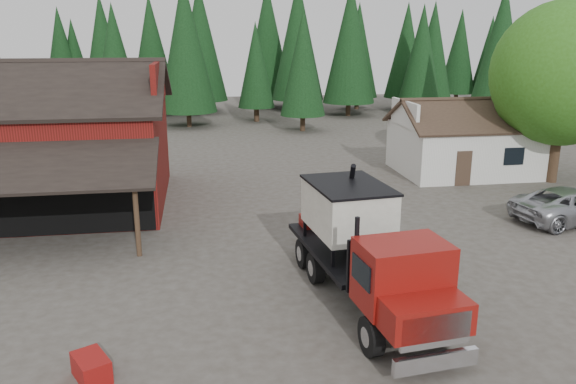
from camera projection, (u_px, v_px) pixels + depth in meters
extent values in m
plane|color=#423D34|center=(291.00, 268.00, 20.58)|extent=(120.00, 120.00, 0.00)
cube|color=maroon|center=(39.00, 155.00, 27.75)|extent=(12.00, 10.00, 5.00)
cube|color=black|center=(14.00, 88.00, 24.42)|extent=(12.80, 5.53, 2.35)
cube|color=black|center=(44.00, 80.00, 29.18)|extent=(12.80, 5.53, 2.35)
cube|color=maroon|center=(158.00, 82.00, 27.71)|extent=(0.25, 7.00, 2.00)
cylinder|color=#382619|center=(137.00, 221.00, 21.35)|extent=(0.20, 0.20, 2.80)
cube|color=black|center=(8.00, 192.00, 23.08)|extent=(11.70, 0.08, 3.90)
cube|color=silver|center=(465.00, 149.00, 34.51)|extent=(8.00, 6.00, 3.00)
cube|color=#38281E|center=(480.00, 115.00, 32.47)|extent=(8.60, 3.42, 1.80)
cube|color=#38281E|center=(457.00, 109.00, 35.33)|extent=(8.60, 3.42, 1.80)
cube|color=silver|center=(405.00, 113.00, 33.29)|extent=(0.20, 4.20, 1.50)
cube|color=silver|center=(529.00, 111.00, 34.51)|extent=(0.20, 4.20, 1.50)
cube|color=#38281E|center=(464.00, 168.00, 31.54)|extent=(0.90, 0.06, 2.00)
cube|color=black|center=(514.00, 156.00, 31.84)|extent=(1.20, 0.06, 1.00)
cylinder|color=#382619|center=(554.00, 155.00, 32.23)|extent=(0.60, 0.60, 3.20)
sphere|color=#2E6116|center=(565.00, 73.00, 30.99)|extent=(8.00, 8.00, 8.00)
sphere|color=#2E6116|center=(534.00, 94.00, 31.90)|extent=(4.40, 4.40, 4.40)
cylinder|color=#382619|center=(303.00, 122.00, 49.80)|extent=(0.44, 0.44, 1.60)
cone|color=black|center=(303.00, 63.00, 48.42)|extent=(3.96, 3.96, 9.00)
cylinder|color=#382619|center=(493.00, 124.00, 48.42)|extent=(0.44, 0.44, 1.60)
cone|color=black|center=(500.00, 52.00, 46.78)|extent=(4.84, 4.84, 11.00)
cylinder|color=#382619|center=(189.00, 118.00, 52.09)|extent=(0.44, 0.44, 1.60)
cone|color=black|center=(186.00, 45.00, 50.30)|extent=(5.28, 5.28, 12.00)
cylinder|color=black|center=(371.00, 336.00, 14.86)|extent=(0.46, 1.11, 1.08)
cylinder|color=black|center=(441.00, 326.00, 15.39)|extent=(0.46, 1.11, 1.08)
cylinder|color=black|center=(316.00, 268.00, 19.24)|extent=(0.46, 1.11, 1.08)
cylinder|color=black|center=(371.00, 261.00, 19.77)|extent=(0.46, 1.11, 1.08)
cylinder|color=black|center=(304.00, 253.00, 20.52)|extent=(0.46, 1.11, 1.08)
cylinder|color=black|center=(356.00, 248.00, 21.05)|extent=(0.46, 1.11, 1.08)
cube|color=black|center=(362.00, 272.00, 17.94)|extent=(2.02, 8.53, 0.39)
cube|color=silver|center=(436.00, 362.00, 13.71)|extent=(2.27, 0.43, 0.44)
cube|color=silver|center=(436.00, 331.00, 13.59)|extent=(1.87, 0.31, 0.89)
cube|color=maroon|center=(424.00, 314.00, 14.10)|extent=(2.34, 1.52, 0.84)
cube|color=maroon|center=(402.00, 274.00, 15.14)|extent=(2.53, 1.93, 1.82)
cube|color=black|center=(417.00, 276.00, 14.33)|extent=(2.06, 0.31, 0.89)
cylinder|color=black|center=(356.00, 247.00, 15.56)|extent=(0.15, 0.15, 1.77)
cube|color=black|center=(386.00, 262.00, 16.06)|extent=(2.41, 0.39, 1.57)
cube|color=black|center=(346.00, 249.00, 19.15)|extent=(3.13, 5.95, 0.16)
cube|color=silver|center=(348.00, 208.00, 18.75)|extent=(2.61, 3.48, 1.57)
cone|color=silver|center=(347.00, 236.00, 19.02)|extent=(2.39, 2.39, 0.69)
cube|color=black|center=(348.00, 185.00, 18.54)|extent=(2.72, 3.59, 0.08)
cylinder|color=black|center=(349.00, 199.00, 20.21)|extent=(0.50, 2.18, 3.00)
cube|color=maroon|center=(309.00, 221.00, 21.11)|extent=(0.67, 0.85, 0.44)
cylinder|color=silver|center=(425.00, 299.00, 16.34)|extent=(0.66, 1.04, 0.55)
imported|color=#AFB0B7|center=(573.00, 205.00, 25.50)|extent=(6.04, 3.56, 1.58)
cube|color=maroon|center=(91.00, 368.00, 13.88)|extent=(1.13, 1.30, 0.60)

